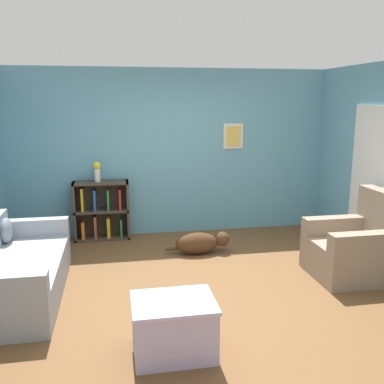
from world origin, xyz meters
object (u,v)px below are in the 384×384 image
at_px(coffee_table, 174,325).
at_px(dog, 201,243).
at_px(bookshelf, 102,211).
at_px(recliner_chair, 357,248).
at_px(vase, 97,170).
at_px(couch, 13,273).

height_order(coffee_table, dog, coffee_table).
xyz_separation_m(bookshelf, recliner_chair, (3.09, -2.03, -0.08)).
relative_size(coffee_table, vase, 2.28).
bearing_deg(couch, vase, 65.02).
bearing_deg(coffee_table, recliner_chair, 26.91).
xyz_separation_m(bookshelf, vase, (-0.04, -0.02, 0.64)).
bearing_deg(couch, recliner_chair, -2.07).
relative_size(couch, recliner_chair, 1.90).
relative_size(bookshelf, dog, 0.99).
distance_m(couch, dog, 2.47).
bearing_deg(coffee_table, couch, 138.72).
height_order(couch, bookshelf, bookshelf).
distance_m(bookshelf, recliner_chair, 3.70).
distance_m(recliner_chair, coffee_table, 2.72).
bearing_deg(dog, bookshelf, 145.94).
bearing_deg(bookshelf, couch, -115.69).
height_order(recliner_chair, coffee_table, recliner_chair).
xyz_separation_m(recliner_chair, dog, (-1.72, 1.10, -0.20)).
xyz_separation_m(recliner_chair, coffee_table, (-2.43, -1.23, -0.11)).
relative_size(bookshelf, recliner_chair, 0.87).
relative_size(dog, vase, 3.01).
distance_m(dog, vase, 1.91).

